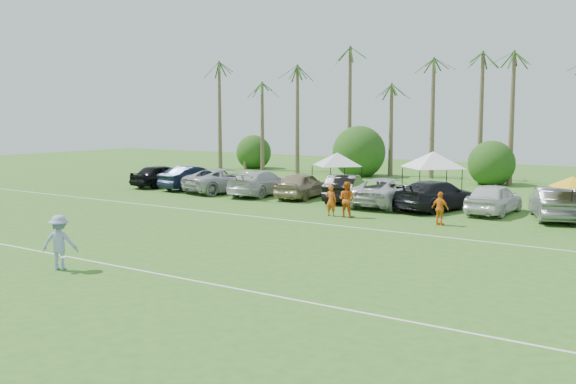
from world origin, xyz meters
The scene contains 30 objects.
ground centered at (0.00, 0.00, 0.00)m, with size 120.00×120.00×0.00m, color #36691F.
field_lines centered at (0.00, 8.00, 0.01)m, with size 80.00×12.10×0.01m.
palm_tree_0 centered at (-22.00, 38.00, 7.48)m, with size 2.40×2.40×8.90m.
palm_tree_1 centered at (-17.00, 38.00, 8.35)m, with size 2.40×2.40×9.90m.
palm_tree_2 centered at (-12.00, 38.00, 9.21)m, with size 2.40×2.40×10.90m.
palm_tree_3 centered at (-8.00, 38.00, 10.06)m, with size 2.40×2.40×11.90m.
palm_tree_4 centered at (-4.00, 38.00, 7.48)m, with size 2.40×2.40×8.90m.
palm_tree_5 centered at (0.00, 38.00, 8.35)m, with size 2.40×2.40×9.90m.
palm_tree_6 centered at (4.00, 38.00, 9.21)m, with size 2.40×2.40×10.90m.
palm_tree_7 centered at (8.00, 38.00, 10.06)m, with size 2.40×2.40×11.90m.
bush_tree_0 centered at (-19.00, 39.00, 1.80)m, with size 4.00×4.00×4.00m.
bush_tree_1 centered at (-6.00, 39.00, 1.80)m, with size 4.00×4.00×4.00m.
bush_tree_2 centered at (6.00, 39.00, 1.80)m, with size 4.00×4.00×4.00m.
sideline_player_a centered at (3.39, 16.49, 0.85)m, with size 0.62×0.41×1.70m, color #D15317.
sideline_player_b centered at (4.26, 16.63, 0.97)m, with size 0.94×0.73×1.93m, color #CB5816.
sideline_player_c centered at (9.39, 16.95, 0.84)m, with size 0.99×0.41×1.69m, color orange.
canopy_tent_left centered at (-1.85, 26.48, 2.81)m, with size 4.05×4.05×3.28m.
canopy_tent_right centered at (5.47, 26.06, 3.14)m, with size 4.52×4.52×3.66m.
market_umbrella centered at (14.95, 20.00, 2.26)m, with size 2.26×2.26×2.52m.
frisbee_player centered at (1.40, 0.54, 0.98)m, with size 1.47×1.30×1.97m.
parked_car_0 centered at (-14.52, 21.69, 0.86)m, with size 2.04×5.08×1.73m, color black.
parked_car_1 centered at (-11.39, 21.75, 0.86)m, with size 1.83×5.25×1.73m, color black.
parked_car_2 centered at (-8.25, 21.72, 0.86)m, with size 2.87×6.22×1.73m, color #AFB0B2.
parked_car_3 centered at (-5.12, 21.68, 0.86)m, with size 2.42×5.96×1.73m, color silver.
parked_car_4 centered at (-1.99, 22.00, 0.86)m, with size 2.04×5.08×1.73m, color tan.
parked_car_5 centered at (1.15, 22.21, 0.86)m, with size 1.83×5.25×1.73m, color black.
parked_car_6 centered at (4.28, 21.71, 0.86)m, with size 2.87×6.22×1.73m, color #BEBEBE.
parked_car_7 centered at (7.42, 21.76, 0.86)m, with size 2.42×5.96×1.73m, color black.
parked_car_8 centered at (10.55, 22.20, 0.86)m, with size 2.04×5.08×1.73m, color silver.
parked_car_9 centered at (13.68, 21.99, 0.86)m, with size 1.83×5.25×1.73m, color slate.
Camera 1 is at (20.60, -13.61, 5.51)m, focal length 40.00 mm.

